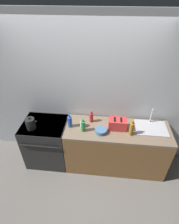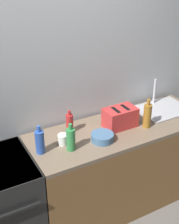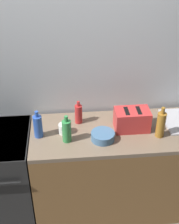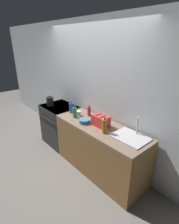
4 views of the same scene
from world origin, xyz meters
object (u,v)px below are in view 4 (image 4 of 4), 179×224
at_px(bottle_green, 75,112).
at_px(bottle_red, 89,111).
at_px(stove, 61,124).
at_px(bottle_blue, 71,108).
at_px(bowl, 85,121).
at_px(kettle, 50,101).
at_px(bottle_amber, 105,126).
at_px(cup_white, 79,113).
at_px(toaster, 101,121).

height_order(bottle_green, bottle_red, bottle_green).
distance_m(stove, bottle_green, 0.88).
bearing_deg(bottle_blue, bowl, -9.96).
xyz_separation_m(bottle_green, bowl, (0.29, -0.01, -0.07)).
relative_size(kettle, bottle_amber, 0.82).
bearing_deg(kettle, bottle_green, 1.96).
relative_size(bottle_green, cup_white, 2.71).
bearing_deg(bottle_green, bottle_blue, 160.55).
bearing_deg(toaster, bottle_blue, -177.38).
bearing_deg(bottle_red, stove, -169.12).
relative_size(stove, bottle_red, 4.17).
xyz_separation_m(toaster, bottle_red, (-0.44, 0.13, -0.00)).
height_order(toaster, bowl, toaster).
bearing_deg(bottle_red, bottle_green, -113.71).
xyz_separation_m(toaster, bottle_blue, (-0.78, -0.04, 0.01)).
bearing_deg(kettle, bottle_red, 16.06).
bearing_deg(bowl, stove, 173.92).
height_order(toaster, bottle_red, bottle_red).
relative_size(kettle, bowl, 1.17).
height_order(toaster, cup_white, toaster).
height_order(bottle_green, bottle_amber, bottle_amber).
height_order(kettle, bowl, kettle).
height_order(bottle_red, bottle_amber, bottle_amber).
relative_size(bottle_red, cup_white, 2.43).
xyz_separation_m(kettle, bottle_green, (0.86, 0.03, 0.00)).
bearing_deg(toaster, bottle_amber, -30.54).
bearing_deg(cup_white, toaster, 1.12).
bearing_deg(stove, toaster, 1.02).
relative_size(bottle_red, bowl, 1.10).
bearing_deg(bottle_amber, bottle_blue, 174.93).
distance_m(bottle_green, cup_white, 0.12).
height_order(bottle_amber, cup_white, bottle_amber).
bearing_deg(bottle_amber, cup_white, 171.84).
height_order(kettle, cup_white, kettle).
relative_size(stove, bowl, 4.60).
distance_m(bottle_green, bottle_amber, 0.76).
relative_size(bottle_red, bottle_amber, 0.77).
xyz_separation_m(stove, bottle_red, (0.81, 0.15, 0.52)).
bearing_deg(bottle_green, kettle, -178.04).
bearing_deg(bottle_red, bowl, -55.21).
relative_size(toaster, bottle_red, 1.36).
distance_m(kettle, bottle_blue, 0.64).
height_order(bottle_red, bowl, bottle_red).
distance_m(stove, toaster, 1.36).
height_order(stove, cup_white, cup_white).
xyz_separation_m(stove, bottle_blue, (0.47, -0.01, 0.54)).
bearing_deg(stove, bottle_blue, -1.68).
bearing_deg(bottle_green, cup_white, 102.08).
xyz_separation_m(kettle, bowl, (1.15, 0.02, -0.06)).
xyz_separation_m(toaster, bottle_green, (-0.55, -0.12, 0.01)).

